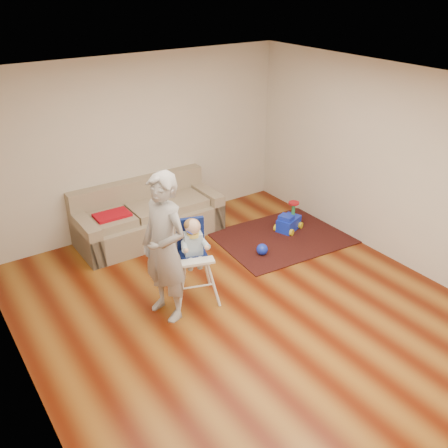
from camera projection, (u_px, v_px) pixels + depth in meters
ground at (242, 308)px, 6.19m from camera, size 5.50×5.50×0.00m
room_envelope at (218, 152)px, 5.72m from camera, size 5.04×5.52×2.72m
sofa at (149, 212)px, 7.64m from camera, size 2.22×0.91×0.86m
side_table at (111, 230)px, 7.53m from camera, size 0.46×0.46×0.46m
area_rug at (283, 237)px, 7.80m from camera, size 2.06×1.61×0.02m
ride_on_toy at (289, 217)px, 7.92m from camera, size 0.47×0.40×0.44m
toy_ball at (262, 249)px, 7.28m from camera, size 0.17×0.17×0.17m
high_chair at (194, 261)px, 6.14m from camera, size 0.66×0.66×1.12m
adult at (164, 248)px, 5.69m from camera, size 0.58×0.75×1.82m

